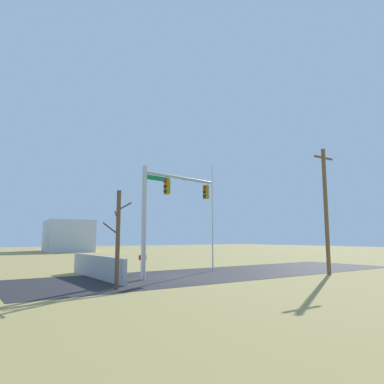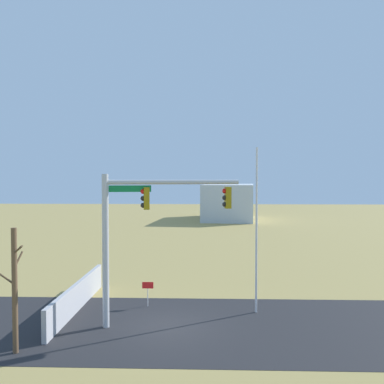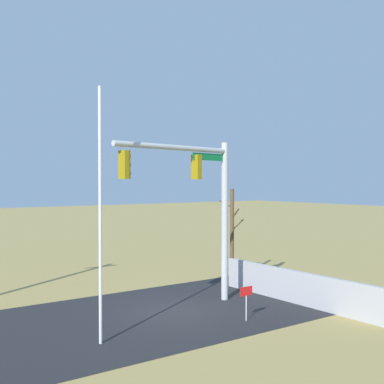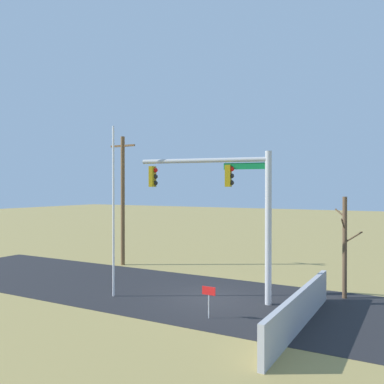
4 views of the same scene
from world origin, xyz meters
TOP-DOWN VIEW (x-y plane):
  - ground_plane at (0.00, 0.00)m, footprint 160.00×160.00m
  - road_surface at (-4.00, 0.00)m, footprint 28.00×8.00m
  - sidewalk_corner at (3.63, 0.24)m, footprint 6.00×6.00m
  - retaining_fence at (4.57, -2.00)m, footprint 0.20×8.32m
  - signal_mast at (1.15, -0.05)m, footprint 5.87×1.38m
  - flagpole at (-4.03, -1.90)m, footprint 0.10×0.10m
  - utility_pole at (-8.59, 4.50)m, footprint 1.90×0.26m
  - bare_tree at (5.32, 2.92)m, footprint 1.27×1.02m
  - open_sign at (1.24, -2.64)m, footprint 0.56×0.04m
  - distant_building at (-5.21, -45.16)m, footprint 8.66×12.73m

SIDE VIEW (x-z plane):
  - ground_plane at x=0.00m, z-range 0.00..0.00m
  - sidewalk_corner at x=3.63m, z-range 0.00..0.01m
  - road_surface at x=-4.00m, z-range 0.00..0.01m
  - retaining_fence at x=4.57m, z-range 0.00..1.33m
  - open_sign at x=1.24m, z-range 0.30..1.52m
  - bare_tree at x=5.32m, z-range 0.06..4.66m
  - distant_building at x=-5.21m, z-range 0.00..5.33m
  - flagpole at x=-4.03m, z-range 0.00..7.83m
  - utility_pole at x=-8.59m, z-range 0.17..8.49m
  - signal_mast at x=1.15m, z-range 1.25..7.81m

